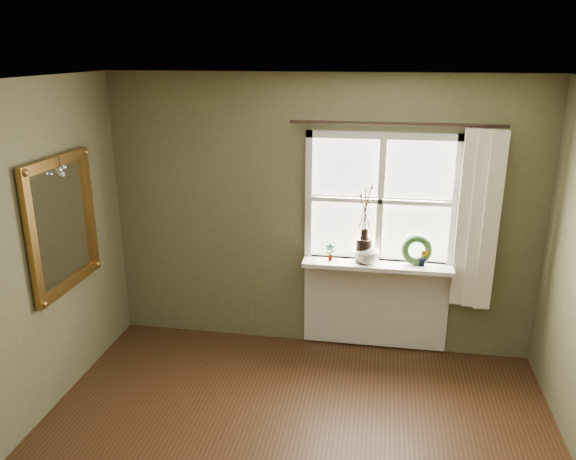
% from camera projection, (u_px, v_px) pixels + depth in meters
% --- Properties ---
extents(ceiling, '(4.50, 4.50, 0.00)m').
position_uv_depth(ceiling, '(270.00, 90.00, 2.71)').
color(ceiling, silver).
rests_on(ceiling, ground).
extents(wall_back, '(4.00, 0.10, 2.60)m').
position_uv_depth(wall_back, '(320.00, 215.00, 5.27)').
color(wall_back, brown).
rests_on(wall_back, ground).
extents(window_frame, '(1.36, 0.06, 1.24)m').
position_uv_depth(window_frame, '(380.00, 201.00, 5.06)').
color(window_frame, silver).
rests_on(window_frame, wall_back).
extents(window_sill, '(1.36, 0.26, 0.04)m').
position_uv_depth(window_sill, '(377.00, 265.00, 5.14)').
color(window_sill, silver).
rests_on(window_sill, wall_back).
extents(window_apron, '(1.36, 0.04, 0.88)m').
position_uv_depth(window_apron, '(375.00, 304.00, 5.37)').
color(window_apron, silver).
rests_on(window_apron, ground).
extents(dark_jug, '(0.19, 0.19, 0.23)m').
position_uv_depth(dark_jug, '(364.00, 250.00, 5.11)').
color(dark_jug, black).
rests_on(dark_jug, window_sill).
extents(cream_vase, '(0.28, 0.28, 0.24)m').
position_uv_depth(cream_vase, '(367.00, 250.00, 5.11)').
color(cream_vase, beige).
rests_on(cream_vase, window_sill).
extents(wreath, '(0.28, 0.14, 0.28)m').
position_uv_depth(wreath, '(416.00, 253.00, 5.08)').
color(wreath, '#2A471F').
rests_on(wreath, window_sill).
extents(potted_plant_left, '(0.09, 0.07, 0.16)m').
position_uv_depth(potted_plant_left, '(330.00, 252.00, 5.17)').
color(potted_plant_left, '#2A471F').
rests_on(potted_plant_left, window_sill).
extents(potted_plant_right, '(0.11, 0.10, 0.16)m').
position_uv_depth(potted_plant_right, '(423.00, 258.00, 5.04)').
color(potted_plant_right, '#2A471F').
rests_on(potted_plant_right, window_sill).
extents(curtain, '(0.36, 0.12, 1.59)m').
position_uv_depth(curtain, '(477.00, 221.00, 4.87)').
color(curtain, white).
rests_on(curtain, wall_back).
extents(curtain_rod, '(1.84, 0.03, 0.03)m').
position_uv_depth(curtain_rod, '(396.00, 124.00, 4.77)').
color(curtain_rod, black).
rests_on(curtain_rod, wall_back).
extents(gilt_mirror, '(0.10, 0.92, 1.10)m').
position_uv_depth(gilt_mirror, '(62.00, 224.00, 4.51)').
color(gilt_mirror, white).
rests_on(gilt_mirror, wall_left).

